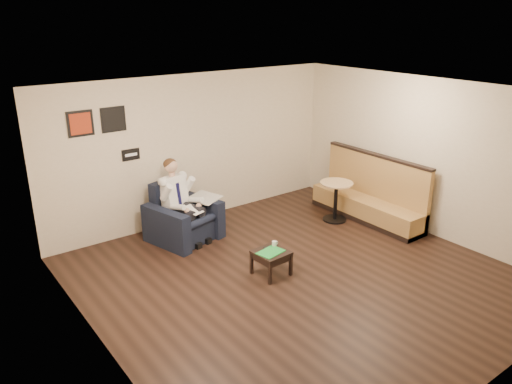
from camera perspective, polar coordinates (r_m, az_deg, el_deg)
ground at (r=7.80m, az=4.86°, el=-9.66°), size 6.00×6.00×0.00m
wall_back at (r=9.55m, az=-6.93°, el=4.97°), size 6.00×0.02×2.80m
wall_front at (r=5.56m, az=26.43°, el=-8.41°), size 6.00×0.02×2.80m
wall_left at (r=5.80m, az=-17.67°, el=-6.01°), size 0.02×6.00×2.80m
wall_right at (r=9.40m, az=18.98°, el=3.79°), size 0.02×6.00×2.80m
ceiling at (r=6.87m, az=5.55°, el=11.11°), size 6.00×6.00×0.02m
seating_sign at (r=8.96m, az=-14.12°, el=4.17°), size 0.32×0.02×0.20m
art_print_left at (r=8.54m, az=-19.44°, el=7.38°), size 0.42×0.03×0.42m
art_print_right at (r=8.72m, az=-15.99°, el=7.98°), size 0.42×0.03×0.42m
armchair at (r=8.88m, az=-8.29°, el=-2.35°), size 1.28×1.28×1.01m
seated_man at (r=8.72m, az=-7.75°, el=-1.42°), size 0.89×1.13×1.39m
lap_papers at (r=8.67m, az=-7.22°, el=-2.03°), size 0.32×0.39×0.01m
newspaper at (r=9.01m, az=-5.92°, el=-0.65°), size 0.59×0.66×0.01m
side_table at (r=7.76m, az=1.74°, el=-8.10°), size 0.51×0.51×0.39m
green_folder at (r=7.64m, az=1.69°, el=-6.87°), size 0.44×0.35×0.01m
coffee_mug at (r=7.81m, az=2.11°, el=-5.93°), size 0.08×0.08×0.08m
smartphone at (r=7.79m, az=1.30°, el=-6.33°), size 0.13×0.08×0.01m
banquette at (r=9.85m, az=12.67°, el=0.39°), size 0.58×2.45×1.25m
cafe_table at (r=9.75m, az=9.08°, el=-1.07°), size 0.71×0.71×0.78m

